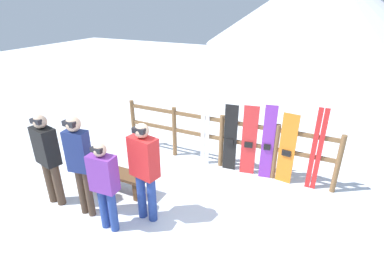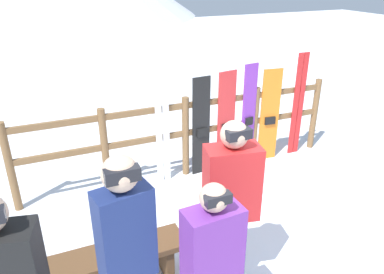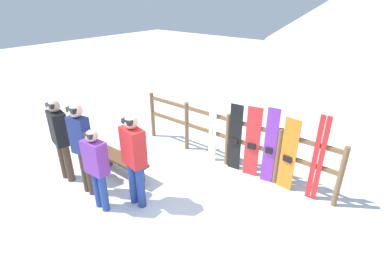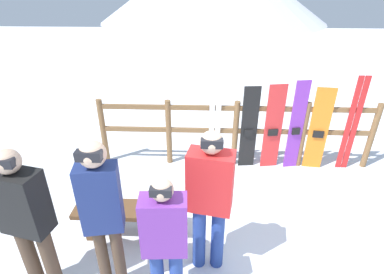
{
  "view_description": "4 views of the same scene",
  "coord_description": "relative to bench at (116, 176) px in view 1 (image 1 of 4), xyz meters",
  "views": [
    {
      "loc": [
        1.98,
        -3.44,
        3.42
      ],
      "look_at": [
        -0.19,
        1.06,
        1.11
      ],
      "focal_mm": 28.0,
      "sensor_mm": 36.0,
      "label": 1
    },
    {
      "loc": [
        -1.86,
        -2.44,
        2.84
      ],
      "look_at": [
        -0.34,
        1.11,
        1.09
      ],
      "focal_mm": 35.0,
      "sensor_mm": 36.0,
      "label": 2
    },
    {
      "loc": [
        3.07,
        -2.9,
        3.53
      ],
      "look_at": [
        -0.16,
        1.09,
        1.02
      ],
      "focal_mm": 28.0,
      "sensor_mm": 36.0,
      "label": 3
    },
    {
      "loc": [
        -0.57,
        -2.54,
        2.97
      ],
      "look_at": [
        -0.71,
        0.99,
        1.13
      ],
      "focal_mm": 28.0,
      "sensor_mm": 36.0,
      "label": 4
    }
  ],
  "objects": [
    {
      "name": "mountain_backdrop",
      "position": [
        1.47,
        23.79,
        2.67
      ],
      "size": [
        18.0,
        18.0,
        6.0
      ],
      "color": "silver",
      "rests_on": "ground"
    },
    {
      "name": "ski_pair_white",
      "position": [
        1.11,
        1.73,
        0.45
      ],
      "size": [
        0.19,
        0.02,
        1.55
      ],
      "color": "white",
      "rests_on": "ground"
    },
    {
      "name": "person_purple",
      "position": [
        0.58,
        -0.9,
        0.56
      ],
      "size": [
        0.43,
        0.25,
        1.54
      ],
      "color": "navy",
      "rests_on": "ground"
    },
    {
      "name": "ground_plane",
      "position": [
        1.47,
        -0.34,
        -0.33
      ],
      "size": [
        40.0,
        40.0,
        0.0
      ],
      "primitive_type": "plane",
      "color": "white"
    },
    {
      "name": "snowboard_black_stripe",
      "position": [
        1.69,
        1.73,
        0.41
      ],
      "size": [
        0.28,
        0.07,
        1.49
      ],
      "color": "black",
      "rests_on": "ground"
    },
    {
      "name": "snowboard_red",
      "position": [
        2.1,
        1.73,
        0.43
      ],
      "size": [
        0.3,
        0.09,
        1.53
      ],
      "color": "red",
      "rests_on": "ground"
    },
    {
      "name": "ski_pair_red",
      "position": [
        3.4,
        1.73,
        0.51
      ],
      "size": [
        0.2,
        0.02,
        1.68
      ],
      "color": "red",
      "rests_on": "ground"
    },
    {
      "name": "person_navy",
      "position": [
        -0.01,
        -0.78,
        0.76
      ],
      "size": [
        0.4,
        0.26,
        1.81
      ],
      "color": "#4C3828",
      "rests_on": "ground"
    },
    {
      "name": "fence",
      "position": [
        1.47,
        1.79,
        0.38
      ],
      "size": [
        4.76,
        0.1,
        1.2
      ],
      "color": "brown",
      "rests_on": "ground"
    },
    {
      "name": "snowboard_purple",
      "position": [
        2.48,
        1.73,
        0.47
      ],
      "size": [
        0.24,
        0.09,
        1.59
      ],
      "color": "purple",
      "rests_on": "ground"
    },
    {
      "name": "bench",
      "position": [
        0.0,
        0.0,
        0.0
      ],
      "size": [
        1.39,
        0.36,
        0.44
      ],
      "color": "brown",
      "rests_on": "ground"
    },
    {
      "name": "person_red",
      "position": [
        0.99,
        -0.42,
        0.68
      ],
      "size": [
        0.5,
        0.33,
        1.75
      ],
      "color": "navy",
      "rests_on": "ground"
    },
    {
      "name": "person_black",
      "position": [
        -0.76,
        -0.78,
        0.66
      ],
      "size": [
        0.5,
        0.35,
        1.72
      ],
      "color": "#4C3828",
      "rests_on": "ground"
    },
    {
      "name": "snowboard_orange",
      "position": [
        2.86,
        1.73,
        0.41
      ],
      "size": [
        0.31,
        0.08,
        1.48
      ],
      "color": "orange",
      "rests_on": "ground"
    }
  ]
}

